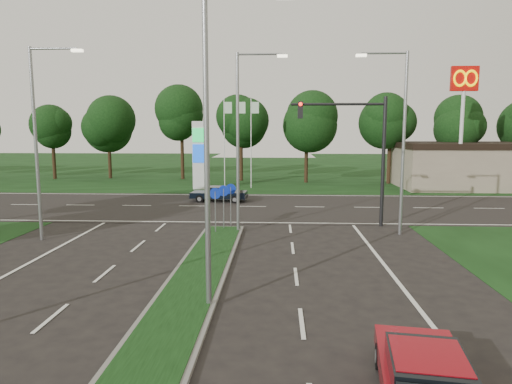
{
  "coord_description": "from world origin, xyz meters",
  "views": [
    {
      "loc": [
        2.83,
        -6.88,
        5.23
      ],
      "look_at": [
        1.75,
        15.38,
        2.2
      ],
      "focal_mm": 32.0,
      "sensor_mm": 36.0,
      "label": 1
    }
  ],
  "objects": [
    {
      "name": "mcdonalds_sign",
      "position": [
        18.0,
        31.97,
        7.99
      ],
      "size": [
        2.2,
        0.47,
        10.4
      ],
      "color": "silver",
      "rests_on": "ground"
    },
    {
      "name": "red_sedan",
      "position": [
        5.65,
        1.29,
        0.6
      ],
      "size": [
        2.2,
        4.22,
        1.11
      ],
      "rotation": [
        0.0,
        0.0,
        -0.14
      ],
      "color": "maroon",
      "rests_on": "ground"
    },
    {
      "name": "streetlight_left_far",
      "position": [
        -8.3,
        14.0,
        5.08
      ],
      "size": [
        2.53,
        0.22,
        9.0
      ],
      "color": "gray",
      "rests_on": "ground"
    },
    {
      "name": "streetlight_right_far",
      "position": [
        8.8,
        16.0,
        5.08
      ],
      "size": [
        2.53,
        0.22,
        9.0
      ],
      "rotation": [
        0.0,
        0.0,
        3.14
      ],
      "color": "gray",
      "rests_on": "ground"
    },
    {
      "name": "treeline_far",
      "position": [
        0.1,
        39.93,
        6.83
      ],
      "size": [
        6.0,
        6.0,
        9.9
      ],
      "color": "black",
      "rests_on": "ground"
    },
    {
      "name": "traffic_signal",
      "position": [
        7.19,
        18.0,
        4.65
      ],
      "size": [
        5.1,
        0.42,
        7.0
      ],
      "color": "black",
      "rests_on": "ground"
    },
    {
      "name": "median_signs",
      "position": [
        0.0,
        16.4,
        1.71
      ],
      "size": [
        1.16,
        1.76,
        2.38
      ],
      "color": "gray",
      "rests_on": "ground"
    },
    {
      "name": "navy_sedan",
      "position": [
        -1.49,
        26.18,
        0.6
      ],
      "size": [
        4.14,
        1.9,
        1.11
      ],
      "rotation": [
        0.0,
        0.0,
        1.51
      ],
      "color": "black",
      "rests_on": "ground"
    },
    {
      "name": "streetlight_median_far",
      "position": [
        1.0,
        16.0,
        5.08
      ],
      "size": [
        2.53,
        0.22,
        9.0
      ],
      "color": "gray",
      "rests_on": "ground"
    },
    {
      "name": "gas_pylon",
      "position": [
        -3.79,
        33.05,
        3.2
      ],
      "size": [
        5.8,
        1.26,
        8.0
      ],
      "color": "silver",
      "rests_on": "ground"
    },
    {
      "name": "commercial_building",
      "position": [
        22.0,
        36.0,
        2.0
      ],
      "size": [
        16.0,
        9.0,
        4.0
      ],
      "primitive_type": "cube",
      "color": "gray",
      "rests_on": "ground"
    },
    {
      "name": "cross_road",
      "position": [
        0.0,
        24.0,
        0.0
      ],
      "size": [
        160.0,
        12.0,
        0.02
      ],
      "primitive_type": "cube",
      "color": "black",
      "rests_on": "ground"
    },
    {
      "name": "verge_far",
      "position": [
        0.0,
        55.0,
        0.0
      ],
      "size": [
        160.0,
        50.0,
        0.02
      ],
      "primitive_type": "cube",
      "color": "black",
      "rests_on": "ground"
    },
    {
      "name": "median_kerb",
      "position": [
        0.0,
        4.0,
        0.06
      ],
      "size": [
        2.0,
        26.0,
        0.12
      ],
      "primitive_type": "cube",
      "color": "slate",
      "rests_on": "ground"
    },
    {
      "name": "streetlight_median_near",
      "position": [
        1.0,
        6.0,
        5.08
      ],
      "size": [
        2.53,
        0.22,
        9.0
      ],
      "color": "gray",
      "rests_on": "ground"
    }
  ]
}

